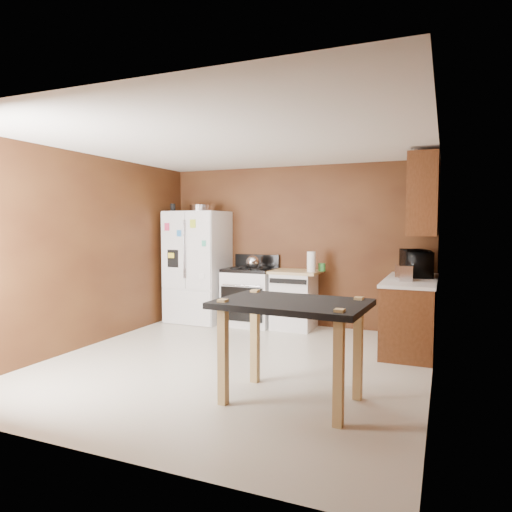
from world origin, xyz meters
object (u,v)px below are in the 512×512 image
Objects in this scene: roasting_pan at (202,208)px; gas_range at (250,296)px; paper_towel at (311,262)px; toaster at (404,273)px; dishwasher at (294,299)px; kettle at (253,262)px; refrigerator at (198,266)px; microwave at (416,264)px; pen_cup at (173,208)px; green_canister at (322,267)px; island at (292,316)px.

gas_range is (0.85, 0.01, -1.39)m from roasting_pan.
toaster is (1.35, -0.63, -0.05)m from paper_towel.
paper_towel is 0.34× the size of dishwasher.
refrigerator reaches higher than kettle.
pen_cup is at bearing 72.48° from microwave.
refrigerator is (-1.93, 0.02, -0.14)m from paper_towel.
kettle is 0.23× the size of dishwasher.
green_canister is at bearing 6.55° from pen_cup.
paper_towel is 0.22× the size of island.
green_canister is (1.98, 0.10, -0.90)m from roasting_pan.
kettle is at bearing -171.64° from green_canister.
paper_towel is 2.74m from island.
toaster reaches higher than dishwasher.
refrigerator is (-0.06, -0.05, -0.95)m from roasting_pan.
roasting_pan is 3.40m from toaster.
refrigerator is at bearing -176.19° from gas_range.
microwave is at bearing -2.99° from kettle.
kettle is 0.11× the size of refrigerator.
island is at bearing -60.45° from kettle.
green_canister is at bearing 129.12° from toaster.
paper_towel is (0.95, -0.01, 0.04)m from kettle.
paper_towel reaches higher than island.
toaster is at bearing -16.66° from gas_range.
roasting_pan is 2.18m from green_canister.
pen_cup is at bearing -171.60° from gas_range.
toaster is 0.53m from microwave.
dishwasher is at bearing 137.95° from toaster.
gas_range is at bearing 68.05° from microwave.
roasting_pan reaches higher than toaster.
paper_towel is 0.27× the size of gas_range.
paper_towel reaches higher than toaster.
dishwasher is (-0.30, 0.10, -0.59)m from paper_towel.
pen_cup is 0.42× the size of paper_towel.
pen_cup is 2.47m from dishwasher.
refrigerator is at bearing -140.56° from roasting_pan.
microwave is at bearing -3.17° from roasting_pan.
dishwasher is (-0.41, -0.06, -0.50)m from green_canister.
microwave reaches higher than toaster.
microwave reaches higher than island.
dishwasher is at bearing 107.43° from island.
microwave is at bearing -4.54° from paper_towel.
green_canister is 0.20× the size of microwave.
paper_towel is at bearing -19.06° from dishwasher.
pen_cup is 4.00m from island.
dishwasher is (1.63, 0.09, -0.45)m from refrigerator.
gas_range is at bearing 3.81° from refrigerator.
roasting_pan is at bearing 149.67° from toaster.
green_canister is at bearing 60.69° from microwave.
pen_cup reaches higher than microwave.
gas_range reaches higher than island.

